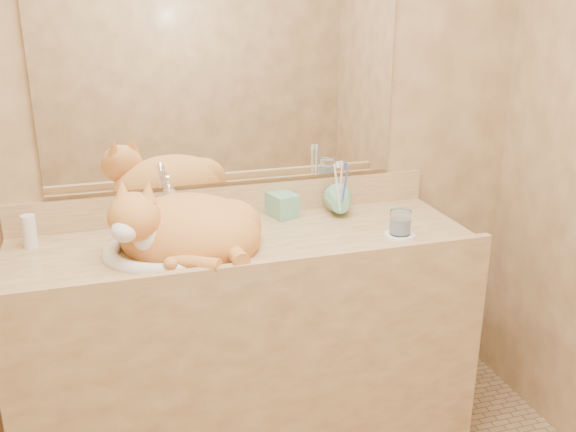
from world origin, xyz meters
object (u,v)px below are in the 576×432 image
object	(u,v)px
vanity_counter	(247,348)
toothbrush_cup	(341,207)
cat	(182,227)
sink_basin	(177,229)
soap_dispenser	(290,195)
water_glass	(400,222)

from	to	relation	value
vanity_counter	toothbrush_cup	world-z (taller)	toothbrush_cup
cat	toothbrush_cup	size ratio (longest dim) A/B	4.25
sink_basin	soap_dispenser	xyz separation A→B (m)	(0.44, 0.17, 0.02)
vanity_counter	cat	size ratio (longest dim) A/B	3.32
soap_dispenser	toothbrush_cup	size ratio (longest dim) A/B	1.78
sink_basin	water_glass	xyz separation A→B (m)	(0.76, -0.10, -0.02)
sink_basin	toothbrush_cup	size ratio (longest dim) A/B	4.29
soap_dispenser	sink_basin	bearing A→B (deg)	-174.14
sink_basin	water_glass	bearing A→B (deg)	-5.34
vanity_counter	soap_dispenser	size ratio (longest dim) A/B	7.94
cat	toothbrush_cup	bearing A→B (deg)	37.12
sink_basin	soap_dispenser	distance (m)	0.48
toothbrush_cup	cat	bearing A→B (deg)	-167.24
sink_basin	water_glass	size ratio (longest dim) A/B	5.53
soap_dispenser	toothbrush_cup	bearing A→B (deg)	-31.58
cat	soap_dispenser	xyz separation A→B (m)	(0.43, 0.19, 0.01)
sink_basin	cat	world-z (taller)	cat
soap_dispenser	water_glass	world-z (taller)	soap_dispenser
vanity_counter	soap_dispenser	world-z (taller)	soap_dispenser
vanity_counter	soap_dispenser	bearing A→B (deg)	35.83
vanity_counter	water_glass	distance (m)	0.73
cat	toothbrush_cup	distance (m)	0.63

